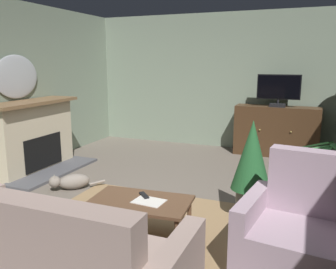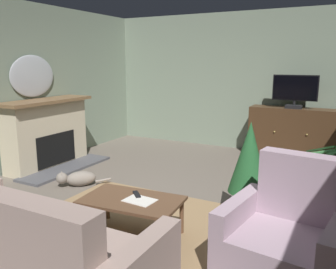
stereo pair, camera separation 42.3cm
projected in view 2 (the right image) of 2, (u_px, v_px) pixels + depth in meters
ground_plane at (158, 209)px, 4.29m from camera, size 6.12×7.38×0.04m
wall_back at (243, 82)px, 6.99m from camera, size 6.12×0.10×2.69m
rug_central at (150, 220)px, 3.95m from camera, size 2.50×1.61×0.01m
fireplace at (48, 135)px, 5.88m from camera, size 0.89×1.68×1.14m
wall_mirror_oval at (33, 76)px, 5.80m from camera, size 0.06×0.90×0.68m
tv_cabinet at (292, 135)px, 6.39m from camera, size 1.52×0.46×0.93m
television at (295, 91)px, 6.18m from camera, size 0.76×0.20×0.59m
coffee_table at (132, 203)px, 3.52m from camera, size 1.03×0.67×0.40m
tv_remote at (137, 194)px, 3.60m from camera, size 0.16×0.15×0.02m
folded_newspaper at (140, 200)px, 3.47m from camera, size 0.32×0.24×0.01m
sofa_floral at (28, 255)px, 2.66m from camera, size 2.08×0.87×0.93m
armchair_near_window at (285, 240)px, 2.89m from camera, size 1.02×0.96×0.98m
potted_plant_leafy_by_curtain at (334, 192)px, 4.07m from camera, size 0.91×0.85×0.82m
potted_plant_small_fern_corner at (249, 167)px, 3.79m from camera, size 0.44×0.44×1.13m
cat at (78, 178)px, 5.02m from camera, size 0.60×0.54×0.23m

